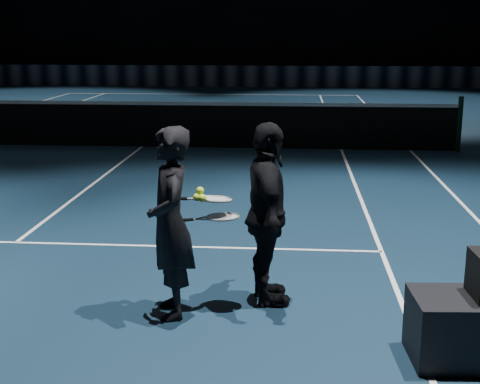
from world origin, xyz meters
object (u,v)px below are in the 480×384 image
Objects in this scene: player_b at (267,215)px; tennis_balls at (200,196)px; racket_lower at (223,217)px; racket_upper at (216,199)px; player_a at (170,223)px.

player_b is 13.38× the size of tennis_balls.
racket_upper is (-0.06, 0.02, 0.15)m from racket_lower.
player_a is 0.85m from player_b.
tennis_balls is at bearing 178.53° from racket_lower.
player_b is 2.36× the size of racket_upper.
racket_upper is at bearing 100.99° from player_a.
player_a is 2.36× the size of racket_upper.
racket_upper is 0.16m from tennis_balls.
player_a is at bearing -156.85° from tennis_balls.
racket_lower is (-0.37, -0.15, 0.02)m from player_b.
player_a reaches higher than tennis_balls.
player_a reaches higher than racket_lower.
player_b reaches higher than tennis_balls.
racket_lower is (0.42, 0.17, 0.02)m from player_a.
racket_lower is at bearing 95.28° from player_a.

